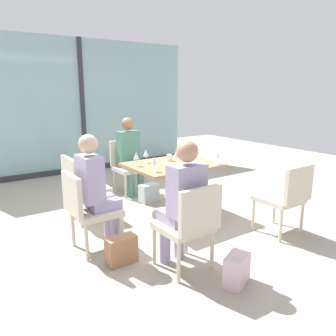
{
  "coord_description": "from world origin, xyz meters",
  "views": [
    {
      "loc": [
        -2.54,
        -3.55,
        1.7
      ],
      "look_at": [
        0.0,
        0.1,
        0.65
      ],
      "focal_mm": 35.79,
      "sensor_mm": 36.0,
      "label": 1
    }
  ],
  "objects_px": {
    "coffee_cup": "(169,158)",
    "handbag_1": "(237,269)",
    "wine_glass_3": "(146,153)",
    "handbag_2": "(149,193)",
    "handbag_0": "(121,250)",
    "chair_far_left": "(82,185)",
    "cell_phone_on_table": "(171,168)",
    "chair_near_window": "(127,163)",
    "person_front_left": "(183,199)",
    "chair_front_right": "(286,195)",
    "wine_glass_2": "(217,155)",
    "dining_table_main": "(172,177)",
    "wine_glass_1": "(154,161)",
    "chair_front_left": "(190,223)",
    "person_side_end": "(96,187)",
    "wine_glass_0": "(176,154)",
    "wine_glass_4": "(136,156)",
    "chair_side_end": "(87,207)",
    "person_near_window": "(130,152)"
  },
  "relations": [
    {
      "from": "chair_front_right",
      "to": "wine_glass_1",
      "type": "height_order",
      "value": "wine_glass_1"
    },
    {
      "from": "coffee_cup",
      "to": "chair_front_right",
      "type": "bearing_deg",
      "value": -66.0
    },
    {
      "from": "dining_table_main",
      "to": "handbag_2",
      "type": "bearing_deg",
      "value": 87.49
    },
    {
      "from": "coffee_cup",
      "to": "dining_table_main",
      "type": "bearing_deg",
      "value": -112.56
    },
    {
      "from": "wine_glass_3",
      "to": "handbag_1",
      "type": "distance_m",
      "value": 2.1
    },
    {
      "from": "person_near_window",
      "to": "chair_near_window",
      "type": "bearing_deg",
      "value": 90.0
    },
    {
      "from": "chair_near_window",
      "to": "person_side_end",
      "type": "xyz_separation_m",
      "value": [
        -1.23,
        -1.62,
        0.2
      ]
    },
    {
      "from": "wine_glass_1",
      "to": "wine_glass_3",
      "type": "relative_size",
      "value": 1.0
    },
    {
      "from": "wine_glass_0",
      "to": "cell_phone_on_table",
      "type": "xyz_separation_m",
      "value": [
        -0.21,
        -0.2,
        -0.13
      ]
    },
    {
      "from": "coffee_cup",
      "to": "handbag_1",
      "type": "relative_size",
      "value": 0.3
    },
    {
      "from": "chair_near_window",
      "to": "person_front_left",
      "type": "distance_m",
      "value": 2.57
    },
    {
      "from": "chair_near_window",
      "to": "person_front_left",
      "type": "height_order",
      "value": "person_front_left"
    },
    {
      "from": "chair_front_left",
      "to": "coffee_cup",
      "type": "height_order",
      "value": "chair_front_left"
    },
    {
      "from": "wine_glass_4",
      "to": "chair_near_window",
      "type": "bearing_deg",
      "value": 67.77
    },
    {
      "from": "person_near_window",
      "to": "handbag_0",
      "type": "bearing_deg",
      "value": -121.08
    },
    {
      "from": "chair_front_right",
      "to": "handbag_0",
      "type": "height_order",
      "value": "chair_front_right"
    },
    {
      "from": "person_front_left",
      "to": "chair_side_end",
      "type": "bearing_deg",
      "value": 126.63
    },
    {
      "from": "chair_side_end",
      "to": "cell_phone_on_table",
      "type": "height_order",
      "value": "chair_side_end"
    },
    {
      "from": "person_near_window",
      "to": "wine_glass_0",
      "type": "distance_m",
      "value": 1.22
    },
    {
      "from": "handbag_1",
      "to": "handbag_2",
      "type": "relative_size",
      "value": 1.0
    },
    {
      "from": "person_side_end",
      "to": "handbag_1",
      "type": "relative_size",
      "value": 4.2
    },
    {
      "from": "wine_glass_3",
      "to": "handbag_0",
      "type": "xyz_separation_m",
      "value": [
        -0.93,
        -1.04,
        -0.72
      ]
    },
    {
      "from": "person_side_end",
      "to": "person_front_left",
      "type": "bearing_deg",
      "value": -58.49
    },
    {
      "from": "dining_table_main",
      "to": "chair_far_left",
      "type": "bearing_deg",
      "value": 154.8
    },
    {
      "from": "chair_near_window",
      "to": "handbag_0",
      "type": "xyz_separation_m",
      "value": [
        -1.18,
        -2.06,
        -0.36
      ]
    },
    {
      "from": "wine_glass_3",
      "to": "handbag_2",
      "type": "bearing_deg",
      "value": 54.89
    },
    {
      "from": "person_side_end",
      "to": "handbag_1",
      "type": "xyz_separation_m",
      "value": [
        0.73,
        -1.36,
        -0.56
      ]
    },
    {
      "from": "person_near_window",
      "to": "dining_table_main",
      "type": "bearing_deg",
      "value": -90.0
    },
    {
      "from": "person_front_left",
      "to": "coffee_cup",
      "type": "relative_size",
      "value": 14.0
    },
    {
      "from": "chair_front_left",
      "to": "handbag_2",
      "type": "height_order",
      "value": "chair_front_left"
    },
    {
      "from": "wine_glass_0",
      "to": "chair_front_left",
      "type": "bearing_deg",
      "value": -121.21
    },
    {
      "from": "coffee_cup",
      "to": "cell_phone_on_table",
      "type": "bearing_deg",
      "value": -121.7
    },
    {
      "from": "handbag_0",
      "to": "chair_near_window",
      "type": "bearing_deg",
      "value": 59.78
    },
    {
      "from": "dining_table_main",
      "to": "handbag_2",
      "type": "height_order",
      "value": "dining_table_main"
    },
    {
      "from": "chair_front_right",
      "to": "handbag_0",
      "type": "bearing_deg",
      "value": 165.07
    },
    {
      "from": "handbag_0",
      "to": "handbag_1",
      "type": "xyz_separation_m",
      "value": [
        0.68,
        -0.92,
        0.0
      ]
    },
    {
      "from": "person_front_left",
      "to": "handbag_1",
      "type": "bearing_deg",
      "value": -67.27
    },
    {
      "from": "chair_side_end",
      "to": "chair_near_window",
      "type": "relative_size",
      "value": 1.0
    },
    {
      "from": "wine_glass_4",
      "to": "handbag_0",
      "type": "xyz_separation_m",
      "value": [
        -0.71,
        -0.93,
        -0.72
      ]
    },
    {
      "from": "chair_side_end",
      "to": "wine_glass_3",
      "type": "height_order",
      "value": "wine_glass_3"
    },
    {
      "from": "chair_front_right",
      "to": "person_front_left",
      "type": "xyz_separation_m",
      "value": [
        -1.44,
        0.11,
        0.2
      ]
    },
    {
      "from": "dining_table_main",
      "to": "wine_glass_3",
      "type": "relative_size",
      "value": 6.21
    },
    {
      "from": "chair_far_left",
      "to": "wine_glass_3",
      "type": "distance_m",
      "value": 0.94
    },
    {
      "from": "coffee_cup",
      "to": "handbag_1",
      "type": "distance_m",
      "value": 2.05
    },
    {
      "from": "wine_glass_0",
      "to": "wine_glass_4",
      "type": "height_order",
      "value": "same"
    },
    {
      "from": "wine_glass_2",
      "to": "handbag_0",
      "type": "height_order",
      "value": "wine_glass_2"
    },
    {
      "from": "cell_phone_on_table",
      "to": "handbag_1",
      "type": "xyz_separation_m",
      "value": [
        -0.32,
        -1.46,
        -0.59
      ]
    },
    {
      "from": "coffee_cup",
      "to": "wine_glass_1",
      "type": "bearing_deg",
      "value": -141.38
    },
    {
      "from": "cell_phone_on_table",
      "to": "wine_glass_2",
      "type": "bearing_deg",
      "value": 7.5
    },
    {
      "from": "chair_far_left",
      "to": "person_near_window",
      "type": "distance_m",
      "value": 1.29
    }
  ]
}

